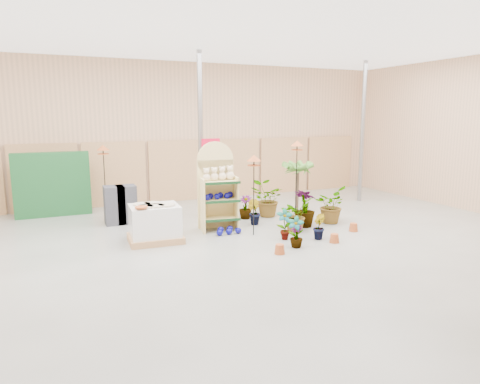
% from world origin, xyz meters
% --- Properties ---
extents(room, '(15.20, 12.10, 4.70)m').
position_xyz_m(room, '(0.00, 0.91, 2.21)').
color(room, gray).
rests_on(room, ground).
extents(display_shelf, '(0.98, 0.69, 2.17)m').
position_xyz_m(display_shelf, '(-0.07, 2.09, 0.99)').
color(display_shelf, '#DEC67C').
rests_on(display_shelf, ground).
extents(teddy_bears, '(0.80, 0.21, 0.34)m').
position_xyz_m(teddy_bears, '(-0.04, 1.98, 1.38)').
color(teddy_bears, beige).
rests_on(teddy_bears, display_shelf).
extents(gazing_balls_shelf, '(0.80, 0.27, 0.15)m').
position_xyz_m(gazing_balls_shelf, '(-0.07, 1.96, 0.85)').
color(gazing_balls_shelf, '#0A0A76').
rests_on(gazing_balls_shelf, display_shelf).
extents(gazing_balls_floor, '(0.63, 0.39, 0.15)m').
position_xyz_m(gazing_balls_floor, '(-0.01, 1.53, 0.07)').
color(gazing_balls_floor, '#0A0A76').
rests_on(gazing_balls_floor, ground).
extents(pallet_stack, '(1.22, 1.03, 0.86)m').
position_xyz_m(pallet_stack, '(-1.74, 1.60, 0.42)').
color(pallet_stack, tan).
rests_on(pallet_stack, ground).
extents(charcoal_planters, '(0.80, 0.50, 1.00)m').
position_xyz_m(charcoal_planters, '(-2.20, 3.58, 0.50)').
color(charcoal_planters, '#2C2C32').
rests_on(charcoal_planters, ground).
extents(trellis_stock, '(2.00, 0.30, 1.80)m').
position_xyz_m(trellis_stock, '(-3.80, 5.20, 0.90)').
color(trellis_stock, '#175225').
rests_on(trellis_stock, ground).
extents(offer_sign, '(0.50, 0.08, 2.20)m').
position_xyz_m(offer_sign, '(0.10, 2.98, 1.57)').
color(offer_sign, gray).
rests_on(offer_sign, ground).
extents(bird_table_front, '(0.34, 0.34, 1.90)m').
position_xyz_m(bird_table_front, '(0.51, 1.17, 1.77)').
color(bird_table_front, black).
rests_on(bird_table_front, ground).
extents(bird_table_right, '(0.34, 0.34, 2.16)m').
position_xyz_m(bird_table_right, '(2.07, 1.87, 2.01)').
color(bird_table_right, black).
rests_on(bird_table_right, ground).
extents(bird_table_back, '(0.34, 0.34, 2.02)m').
position_xyz_m(bird_table_back, '(-2.48, 4.31, 1.87)').
color(bird_table_back, black).
rests_on(bird_table_back, ground).
extents(palm, '(0.70, 0.70, 1.60)m').
position_xyz_m(palm, '(2.64, 2.75, 1.35)').
color(palm, '#4C3928').
rests_on(palm, ground).
extents(potted_plant_0, '(0.44, 0.38, 0.71)m').
position_xyz_m(potted_plant_0, '(0.99, 0.56, 0.36)').
color(potted_plant_0, '#49832C').
rests_on(potted_plant_0, ground).
extents(potted_plant_2, '(0.92, 0.86, 0.83)m').
position_xyz_m(potted_plant_2, '(1.60, 1.09, 0.42)').
color(potted_plant_2, '#49832C').
rests_on(potted_plant_2, ground).
extents(potted_plant_3, '(0.75, 0.75, 0.96)m').
position_xyz_m(potted_plant_3, '(2.04, 1.38, 0.48)').
color(potted_plant_3, '#49832C').
rests_on(potted_plant_3, ground).
extents(potted_plant_5, '(0.41, 0.45, 0.66)m').
position_xyz_m(potted_plant_5, '(0.95, 2.08, 0.33)').
color(potted_plant_5, '#49832C').
rests_on(potted_plant_5, ground).
extents(potted_plant_6, '(1.15, 1.10, 0.99)m').
position_xyz_m(potted_plant_6, '(1.64, 2.74, 0.50)').
color(potted_plant_6, '#49832C').
rests_on(potted_plant_6, ground).
extents(potted_plant_7, '(0.35, 0.35, 0.49)m').
position_xyz_m(potted_plant_7, '(0.94, -0.06, 0.24)').
color(potted_plant_7, '#49832C').
rests_on(potted_plant_7, ground).
extents(potted_plant_8, '(0.43, 0.41, 0.68)m').
position_xyz_m(potted_plant_8, '(0.92, -0.05, 0.34)').
color(potted_plant_8, '#49832C').
rests_on(potted_plant_8, ground).
extents(potted_plant_9, '(0.36, 0.39, 0.58)m').
position_xyz_m(potted_plant_9, '(1.73, 0.29, 0.29)').
color(potted_plant_9, '#49832C').
rests_on(potted_plant_9, ground).
extents(potted_plant_10, '(1.13, 1.14, 0.96)m').
position_xyz_m(potted_plant_10, '(2.88, 1.46, 0.48)').
color(potted_plant_10, '#49832C').
rests_on(potted_plant_10, ground).
extents(potted_plant_11, '(0.51, 0.51, 0.64)m').
position_xyz_m(potted_plant_11, '(1.00, 2.74, 0.32)').
color(potted_plant_11, '#49832C').
rests_on(potted_plant_11, ground).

